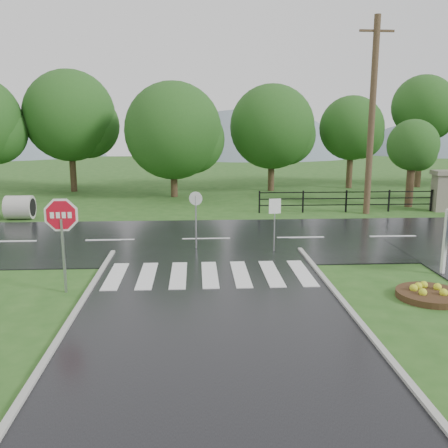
{
  "coord_description": "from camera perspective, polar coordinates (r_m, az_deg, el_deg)",
  "views": [
    {
      "loc": [
        -0.42,
        -10.36,
        4.92
      ],
      "look_at": [
        0.52,
        6.0,
        1.5
      ],
      "focal_mm": 40.0,
      "sensor_mm": 36.0,
      "label": 1
    }
  ],
  "objects": [
    {
      "name": "fence_west",
      "position": [
        27.91,
        13.8,
        2.8
      ],
      "size": [
        9.58,
        0.08,
        1.2
      ],
      "color": "black",
      "rests_on": "ground"
    },
    {
      "name": "treeline",
      "position": [
        34.74,
        -0.9,
        3.65
      ],
      "size": [
        83.2,
        5.2,
        10.0
      ],
      "color": "#1B4816",
      "rests_on": "ground"
    },
    {
      "name": "main_road",
      "position": [
        20.95,
        -2.04,
        -1.8
      ],
      "size": [
        90.0,
        8.0,
        0.04
      ],
      "primitive_type": "cube",
      "color": "black",
      "rests_on": "ground"
    },
    {
      "name": "stop_sign",
      "position": [
        14.85,
        -18.07,
        -0.0
      ],
      "size": [
        1.31,
        0.07,
        2.95
      ],
      "color": "#939399",
      "rests_on": "ground"
    },
    {
      "name": "reg_sign_small",
      "position": [
        18.72,
        5.82,
        1.1
      ],
      "size": [
        0.46,
        0.09,
        2.06
      ],
      "color": "#939399",
      "rests_on": "ground"
    },
    {
      "name": "pillar_west",
      "position": [
        29.81,
        23.56,
        3.59
      ],
      "size": [
        1.0,
        1.0,
        2.24
      ],
      "color": "gray",
      "rests_on": "ground"
    },
    {
      "name": "ground",
      "position": [
        11.47,
        -0.89,
        -13.6
      ],
      "size": [
        120.0,
        120.0,
        0.0
      ],
      "primitive_type": "plane",
      "color": "#28531B",
      "rests_on": "ground"
    },
    {
      "name": "utility_pole_east",
      "position": [
        27.42,
        16.54,
        11.74
      ],
      "size": [
        1.79,
        0.34,
        10.08
      ],
      "color": "#473523",
      "rests_on": "ground"
    },
    {
      "name": "reg_sign_round",
      "position": [
        19.1,
        -3.24,
        1.24
      ],
      "size": [
        0.5,
        0.2,
        2.26
      ],
      "color": "#939399",
      "rests_on": "ground"
    },
    {
      "name": "flower_bed",
      "position": [
        15.31,
        22.48,
        -7.34
      ],
      "size": [
        1.86,
        1.86,
        0.37
      ],
      "color": "#332111",
      "rests_on": "ground"
    },
    {
      "name": "hills",
      "position": [
        78.18,
        -0.3,
        -3.38
      ],
      "size": [
        102.0,
        48.0,
        48.0
      ],
      "color": "slate",
      "rests_on": "ground"
    },
    {
      "name": "entrance_tree_left",
      "position": [
        30.49,
        20.78,
        8.37
      ],
      "size": [
        2.89,
        2.89,
        4.99
      ],
      "color": "#3D2B1C",
      "rests_on": "ground"
    },
    {
      "name": "crosswalk",
      "position": [
        16.11,
        -1.64,
        -5.77
      ],
      "size": [
        6.5,
        2.8,
        0.02
      ],
      "color": "silver",
      "rests_on": "ground"
    }
  ]
}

